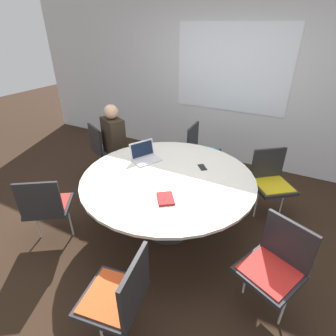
{
  "coord_description": "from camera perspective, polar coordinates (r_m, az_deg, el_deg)",
  "views": [
    {
      "loc": [
        1.14,
        -2.15,
        2.17
      ],
      "look_at": [
        0.0,
        0.0,
        0.82
      ],
      "focal_mm": 28.0,
      "sensor_mm": 36.0,
      "label": 1
    }
  ],
  "objects": [
    {
      "name": "cell_phone",
      "position": [
        3.02,
        7.48,
        0.17
      ],
      "size": [
        0.14,
        0.15,
        0.01
      ],
      "color": "black",
      "rests_on": "conference_table"
    },
    {
      "name": "conference_table",
      "position": [
        2.89,
        0.0,
        -3.74
      ],
      "size": [
        1.87,
        1.87,
        0.72
      ],
      "color": "#333333",
      "rests_on": "ground_plane"
    },
    {
      "name": "chair_5",
      "position": [
        4.03,
        7.03,
        4.34
      ],
      "size": [
        0.44,
        0.46,
        0.85
      ],
      "rotation": [
        0.0,
        0.0,
        11.04
      ],
      "color": "#262628",
      "rests_on": "ground_plane"
    },
    {
      "name": "chair_0",
      "position": [
        4.17,
        -13.68,
        4.58
      ],
      "size": [
        0.58,
        0.57,
        0.85
      ],
      "rotation": [
        0.0,
        0.0,
        5.82
      ],
      "color": "#262628",
      "rests_on": "ground_plane"
    },
    {
      "name": "chair_1",
      "position": [
        3.06,
        -25.0,
        -7.17
      ],
      "size": [
        0.6,
        0.59,
        0.85
      ],
      "rotation": [
        0.0,
        0.0,
        6.88
      ],
      "color": "#262628",
      "rests_on": "ground_plane"
    },
    {
      "name": "wall_back",
      "position": [
        4.52,
        13.45,
        17.81
      ],
      "size": [
        8.0,
        0.07,
        2.7
      ],
      "color": "silver",
      "rests_on": "ground_plane"
    },
    {
      "name": "person_0",
      "position": [
        3.92,
        -11.51,
        6.34
      ],
      "size": [
        0.42,
        0.36,
        1.2
      ],
      "rotation": [
        0.0,
        0.0,
        5.82
      ],
      "color": "#2D2319",
      "rests_on": "ground_plane"
    },
    {
      "name": "chair_2",
      "position": [
        2.07,
        -10.47,
        -25.36
      ],
      "size": [
        0.49,
        0.5,
        0.85
      ],
      "rotation": [
        0.0,
        0.0,
        8.02
      ],
      "color": "#262628",
      "rests_on": "ground_plane"
    },
    {
      "name": "spiral_notebook",
      "position": [
        2.47,
        -0.53,
        -6.66
      ],
      "size": [
        0.25,
        0.26,
        0.02
      ],
      "color": "maroon",
      "rests_on": "conference_table"
    },
    {
      "name": "laptop",
      "position": [
        3.16,
        -5.09,
        2.72
      ],
      "size": [
        0.35,
        0.39,
        0.21
      ],
      "rotation": [
        0.0,
        0.0,
        1.11
      ],
      "color": "silver",
      "rests_on": "conference_table"
    },
    {
      "name": "chair_3",
      "position": [
        2.37,
        22.33,
        -18.52
      ],
      "size": [
        0.57,
        0.56,
        0.85
      ],
      "rotation": [
        0.0,
        0.0,
        9.0
      ],
      "color": "#262628",
      "rests_on": "ground_plane"
    },
    {
      "name": "chair_4",
      "position": [
        3.45,
        21.53,
        -2.17
      ],
      "size": [
        0.61,
        0.6,
        0.85
      ],
      "rotation": [
        0.0,
        0.0,
        10.1
      ],
      "color": "#262628",
      "rests_on": "ground_plane"
    },
    {
      "name": "ground_plane",
      "position": [
        3.26,
        0.0,
        -12.76
      ],
      "size": [
        16.0,
        16.0,
        0.0
      ],
      "primitive_type": "plane",
      "color": "black"
    }
  ]
}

